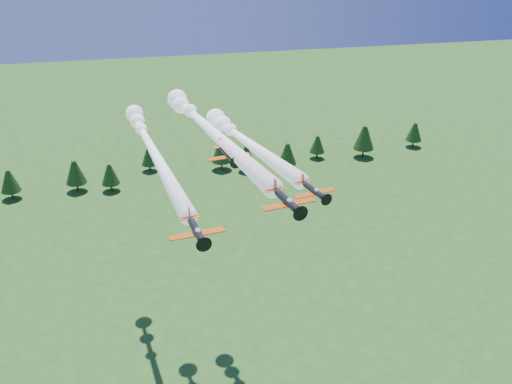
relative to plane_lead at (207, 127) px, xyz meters
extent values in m
cylinder|color=black|center=(5.15, -28.69, 0.00)|extent=(1.76, 5.00, 0.91)
cone|color=black|center=(5.66, -31.51, 0.00)|extent=(1.04, 0.97, 0.91)
cone|color=black|center=(5.75, -32.05, 0.00)|extent=(0.47, 0.47, 0.40)
cylinder|color=black|center=(5.78, -32.20, 0.00)|extent=(1.89, 0.37, 1.91)
cube|color=#DD5710|center=(5.21, -29.04, -0.29)|extent=(6.85, 2.40, 0.11)
cube|color=#DD5710|center=(4.58, -25.50, 0.05)|extent=(2.74, 1.23, 0.06)
cube|color=#DD5710|center=(4.56, -25.42, 0.77)|extent=(0.23, 0.87, 1.32)
ellipsoid|color=#94C6E5|center=(5.30, -29.49, 0.36)|extent=(0.84, 1.19, 0.57)
sphere|color=white|center=(-1.46, 8.12, 0.00)|extent=(2.30, 2.30, 2.30)
sphere|color=white|center=(-2.30, 12.82, 0.00)|extent=(3.00, 3.00, 3.00)
sphere|color=white|center=(-3.15, 17.52, 0.00)|extent=(3.70, 3.70, 3.70)
cylinder|color=black|center=(-4.87, -21.05, -6.88)|extent=(1.64, 5.51, 1.01)
cone|color=black|center=(-4.50, -24.20, -6.88)|extent=(1.10, 1.02, 1.01)
cone|color=black|center=(-4.43, -24.80, -6.88)|extent=(0.49, 0.50, 0.44)
cylinder|color=black|center=(-4.41, -24.97, -6.88)|extent=(2.10, 0.29, 2.11)
cube|color=#DD5710|center=(-4.82, -21.45, -7.20)|extent=(7.55, 2.22, 0.12)
cube|color=#DD5710|center=(-5.29, -17.51, -6.83)|extent=(3.00, 1.19, 0.07)
cube|color=#DD5710|center=(-5.30, -17.41, -6.02)|extent=(0.20, 0.96, 1.46)
ellipsoid|color=#94C6E5|center=(-4.77, -21.95, -6.47)|extent=(0.86, 1.28, 0.63)
sphere|color=white|center=(-9.80, 20.66, -6.88)|extent=(2.30, 2.30, 2.30)
sphere|color=white|center=(-10.43, 25.99, -6.88)|extent=(3.00, 3.00, 3.00)
sphere|color=white|center=(-11.06, 31.33, -6.88)|extent=(3.70, 3.70, 3.70)
cylinder|color=black|center=(12.43, -17.51, -4.59)|extent=(1.89, 4.67, 0.85)
cone|color=black|center=(13.05, -20.12, -4.59)|extent=(1.01, 0.94, 0.85)
cone|color=black|center=(13.16, -20.61, -4.59)|extent=(0.45, 0.46, 0.37)
cylinder|color=black|center=(13.20, -20.75, -4.59)|extent=(1.75, 0.45, 1.79)
cube|color=#DD5710|center=(12.51, -17.84, -4.87)|extent=(6.40, 2.57, 0.10)
cube|color=#DD5710|center=(11.73, -14.56, -4.55)|extent=(2.57, 1.27, 0.06)
cube|color=#DD5710|center=(11.71, -14.48, -3.87)|extent=(0.26, 0.81, 1.24)
ellipsoid|color=#94C6E5|center=(12.60, -18.25, -4.25)|extent=(0.83, 1.14, 0.53)
sphere|color=white|center=(5.89, 10.04, -4.59)|extent=(2.30, 2.30, 2.30)
sphere|color=white|center=(5.08, 13.46, -4.59)|extent=(3.00, 3.00, 3.00)
sphere|color=white|center=(4.26, 16.89, -4.59)|extent=(3.70, 3.70, 3.70)
cylinder|color=black|center=(1.34, -11.23, -0.51)|extent=(1.59, 4.78, 0.87)
cone|color=black|center=(1.77, -13.94, -0.51)|extent=(0.98, 0.91, 0.87)
cone|color=black|center=(1.85, -14.45, -0.51)|extent=(0.44, 0.45, 0.38)
cylinder|color=black|center=(1.88, -14.60, -0.51)|extent=(1.81, 0.32, 1.83)
cube|color=#DD5710|center=(1.40, -11.57, -0.79)|extent=(6.54, 2.17, 0.10)
cube|color=#DD5710|center=(0.86, -8.18, -0.47)|extent=(2.61, 1.13, 0.06)
cube|color=#DD5710|center=(0.85, -8.09, 0.23)|extent=(0.21, 0.83, 1.26)
ellipsoid|color=#94C6E5|center=(1.47, -12.00, -0.17)|extent=(0.78, 1.13, 0.54)
cylinder|color=#382314|center=(-19.50, 83.79, -46.70)|extent=(0.60, 0.60, 2.53)
cone|color=#1A3911|center=(-19.50, 83.79, -42.19)|extent=(5.78, 5.78, 6.50)
cylinder|color=#382314|center=(92.30, 97.85, -46.65)|extent=(0.60, 0.60, 2.63)
cone|color=#1A3911|center=(92.30, 97.85, -41.95)|extent=(6.02, 6.02, 6.77)
cylinder|color=#382314|center=(69.71, 92.51, -46.33)|extent=(0.60, 0.60, 3.27)
cone|color=#1A3911|center=(69.71, 92.51, -40.49)|extent=(7.48, 7.48, 8.41)
cylinder|color=#382314|center=(-30.05, 86.09, -46.53)|extent=(0.60, 0.60, 2.87)
cone|color=#1A3911|center=(-30.05, 86.09, -41.40)|extent=(6.56, 6.56, 7.38)
cylinder|color=#382314|center=(17.68, 92.83, -46.44)|extent=(0.60, 0.60, 3.05)
cone|color=#1A3911|center=(17.68, 92.83, -41.00)|extent=(6.97, 6.97, 7.84)
cylinder|color=#382314|center=(25.65, 89.27, -46.67)|extent=(0.60, 0.60, 2.59)
cone|color=#1A3911|center=(25.65, 89.27, -42.06)|extent=(5.91, 5.91, 6.65)
cylinder|color=#382314|center=(-49.40, 84.91, -46.65)|extent=(0.60, 0.60, 2.64)
cone|color=#1A3911|center=(-49.40, 84.91, -41.93)|extent=(6.04, 6.04, 6.80)
cylinder|color=#382314|center=(39.30, 86.38, -46.58)|extent=(0.60, 0.60, 2.78)
cone|color=#1A3911|center=(39.30, 86.38, -41.62)|extent=(6.35, 6.35, 7.14)
cylinder|color=#382314|center=(-6.55, 97.15, -46.77)|extent=(0.60, 0.60, 2.40)
cone|color=#1A3911|center=(-6.55, 97.15, -42.49)|extent=(5.48, 5.48, 6.16)
cylinder|color=#382314|center=(52.99, 95.12, -46.78)|extent=(0.60, 0.60, 2.37)
cone|color=#1A3911|center=(52.99, 95.12, -42.54)|extent=(5.43, 5.43, 6.10)
camera|label=1|loc=(-12.09, -86.50, 29.86)|focal=40.00mm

